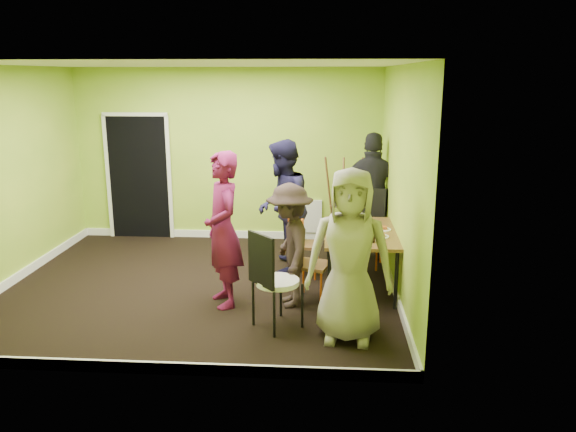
% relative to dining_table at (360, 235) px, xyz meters
% --- Properties ---
extents(ground, '(5.00, 5.00, 0.00)m').
position_rel_dining_table_xyz_m(ground, '(-2.05, -0.10, -0.70)').
color(ground, black).
rests_on(ground, ground).
extents(room_walls, '(5.04, 4.54, 2.82)m').
position_rel_dining_table_xyz_m(room_walls, '(-2.07, -0.06, 0.29)').
color(room_walls, '#84B32E').
rests_on(room_walls, ground).
extents(dining_table, '(0.90, 1.50, 0.75)m').
position_rel_dining_table_xyz_m(dining_table, '(0.00, 0.00, 0.00)').
color(dining_table, black).
rests_on(dining_table, ground).
extents(chair_left_far, '(0.43, 0.43, 0.95)m').
position_rel_dining_table_xyz_m(chair_left_far, '(-0.80, 0.40, -0.16)').
color(chair_left_far, '#D75414').
rests_on(chair_left_far, ground).
extents(chair_left_near, '(0.50, 0.49, 0.96)m').
position_rel_dining_table_xyz_m(chair_left_near, '(-0.67, -0.44, -0.16)').
color(chair_left_near, '#D75414').
rests_on(chair_left_near, ground).
extents(chair_back_end, '(0.56, 0.62, 1.10)m').
position_rel_dining_table_xyz_m(chair_back_end, '(0.20, 1.03, 0.08)').
color(chair_back_end, '#D75414').
rests_on(chair_back_end, ground).
extents(chair_front_end, '(0.45, 0.45, 0.85)m').
position_rel_dining_table_xyz_m(chair_front_end, '(-0.16, -1.31, -0.22)').
color(chair_front_end, '#D75414').
rests_on(chair_front_end, ground).
extents(chair_bentwood, '(0.60, 0.60, 1.09)m').
position_rel_dining_table_xyz_m(chair_bentwood, '(-1.01, -1.30, -0.09)').
color(chair_bentwood, black).
rests_on(chair_bentwood, ground).
extents(easel, '(0.60, 0.56, 1.49)m').
position_rel_dining_table_xyz_m(easel, '(-0.18, 1.58, 0.04)').
color(easel, brown).
rests_on(easel, ground).
extents(plate_near_left, '(0.25, 0.25, 0.01)m').
position_rel_dining_table_xyz_m(plate_near_left, '(-0.19, 0.41, 0.06)').
color(plate_near_left, white).
rests_on(plate_near_left, dining_table).
extents(plate_near_right, '(0.24, 0.24, 0.01)m').
position_rel_dining_table_xyz_m(plate_near_right, '(-0.31, -0.36, 0.06)').
color(plate_near_right, white).
rests_on(plate_near_right, dining_table).
extents(plate_far_back, '(0.23, 0.23, 0.01)m').
position_rel_dining_table_xyz_m(plate_far_back, '(0.01, 0.55, 0.06)').
color(plate_far_back, white).
rests_on(plate_far_back, dining_table).
extents(plate_far_front, '(0.25, 0.25, 0.01)m').
position_rel_dining_table_xyz_m(plate_far_front, '(-0.07, -0.53, 0.06)').
color(plate_far_front, white).
rests_on(plate_far_front, dining_table).
extents(plate_wall_back, '(0.24, 0.24, 0.01)m').
position_rel_dining_table_xyz_m(plate_wall_back, '(0.28, 0.08, 0.06)').
color(plate_wall_back, white).
rests_on(plate_wall_back, dining_table).
extents(plate_wall_front, '(0.24, 0.24, 0.01)m').
position_rel_dining_table_xyz_m(plate_wall_front, '(0.22, -0.24, 0.06)').
color(plate_wall_front, white).
rests_on(plate_wall_front, dining_table).
extents(thermos, '(0.07, 0.07, 0.24)m').
position_rel_dining_table_xyz_m(thermos, '(-0.11, 0.07, 0.17)').
color(thermos, white).
rests_on(thermos, dining_table).
extents(blue_bottle, '(0.08, 0.08, 0.19)m').
position_rel_dining_table_xyz_m(blue_bottle, '(0.16, -0.26, 0.15)').
color(blue_bottle, '#1924BF').
rests_on(blue_bottle, dining_table).
extents(orange_bottle, '(0.04, 0.04, 0.09)m').
position_rel_dining_table_xyz_m(orange_bottle, '(-0.05, 0.14, 0.10)').
color(orange_bottle, '#D75414').
rests_on(orange_bottle, dining_table).
extents(glass_mid, '(0.07, 0.07, 0.11)m').
position_rel_dining_table_xyz_m(glass_mid, '(-0.12, 0.22, 0.11)').
color(glass_mid, black).
rests_on(glass_mid, dining_table).
extents(glass_back, '(0.06, 0.06, 0.10)m').
position_rel_dining_table_xyz_m(glass_back, '(0.13, 0.48, 0.10)').
color(glass_back, black).
rests_on(glass_back, dining_table).
extents(glass_front, '(0.07, 0.07, 0.10)m').
position_rel_dining_table_xyz_m(glass_front, '(0.11, -0.48, 0.10)').
color(glass_front, black).
rests_on(glass_front, dining_table).
extents(cup_a, '(0.12, 0.12, 0.09)m').
position_rel_dining_table_xyz_m(cup_a, '(-0.11, -0.15, 0.10)').
color(cup_a, white).
rests_on(cup_a, dining_table).
extents(cup_b, '(0.11, 0.11, 0.10)m').
position_rel_dining_table_xyz_m(cup_b, '(0.12, 0.11, 0.10)').
color(cup_b, white).
rests_on(cup_b, dining_table).
extents(person_standing, '(0.68, 0.80, 1.84)m').
position_rel_dining_table_xyz_m(person_standing, '(-1.64, -0.66, 0.23)').
color(person_standing, '#61103D').
rests_on(person_standing, ground).
extents(person_left_far, '(0.72, 0.91, 1.84)m').
position_rel_dining_table_xyz_m(person_left_far, '(-1.04, 0.58, 0.22)').
color(person_left_far, '#181536').
rests_on(person_left_far, ground).
extents(person_left_near, '(0.71, 1.04, 1.47)m').
position_rel_dining_table_xyz_m(person_left_near, '(-0.86, -0.63, 0.04)').
color(person_left_near, black).
rests_on(person_left_near, ground).
extents(person_back_end, '(1.16, 0.63, 1.88)m').
position_rel_dining_table_xyz_m(person_back_end, '(0.25, 1.22, 0.24)').
color(person_back_end, black).
rests_on(person_back_end, ground).
extents(person_front_end, '(0.93, 0.66, 1.80)m').
position_rel_dining_table_xyz_m(person_front_end, '(-0.20, -1.49, 0.21)').
color(person_front_end, gray).
rests_on(person_front_end, ground).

